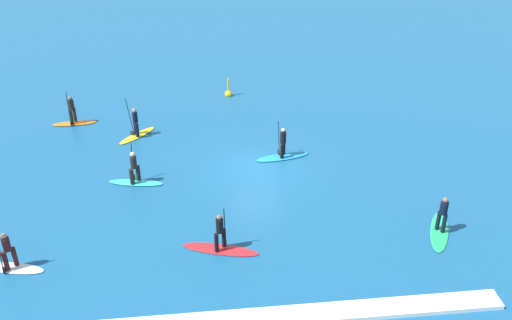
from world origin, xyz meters
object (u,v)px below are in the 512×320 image
Objects in this scene: surfer_on_white_board at (10,259)px; surfer_on_red_board at (220,242)px; surfer_on_teal_board at (135,175)px; surfer_on_blue_board at (283,151)px; surfer_on_yellow_board at (136,129)px; surfer_on_green_board at (441,223)px; surfer_on_orange_board at (73,117)px; marker_buoy at (229,93)px.

surfer_on_red_board is (8.36, 0.29, -0.05)m from surfer_on_white_board.
surfer_on_blue_board is (7.68, 1.82, -0.07)m from surfer_on_teal_board.
surfer_on_teal_board is 5.23m from surfer_on_yellow_board.
surfer_on_orange_board reaches higher than surfer_on_green_board.
surfer_on_white_board reaches higher than surfer_on_orange_board.
surfer_on_blue_board is 9.05m from marker_buoy.
surfer_on_white_board is 19.27m from marker_buoy.
surfer_on_blue_board reaches higher than surfer_on_teal_board.
surfer_on_red_board reaches higher than surfer_on_green_board.
surfer_on_white_board is 1.04× the size of surfer_on_orange_board.
marker_buoy is at bearing 175.28° from surfer_on_yellow_board.
surfer_on_white_board is at bearing -160.91° from surfer_on_red_board.
surfer_on_blue_board is at bearing -75.04° from marker_buoy.
surfer_on_green_board is 18.04m from marker_buoy.
surfer_on_white_board is 2.02× the size of marker_buoy.
surfer_on_blue_board is at bearing -132.84° from surfer_on_white_board.
surfer_on_orange_board is at bearing -48.78° from surfer_on_teal_board.
surfer_on_green_board is (13.85, -10.73, -0.01)m from surfer_on_yellow_board.
marker_buoy is at bearing -164.71° from surfer_on_orange_board.
surfer_on_blue_board reaches higher than surfer_on_green_board.
surfer_on_white_board is at bearing 64.85° from surfer_on_teal_board.
surfer_on_green_board is 1.21× the size of surfer_on_orange_board.
surfer_on_green_board is (9.60, 0.22, 0.02)m from surfer_on_red_board.
surfer_on_red_board is at bearing -94.97° from marker_buoy.
surfer_on_green_board is at bearing 117.75° from surfer_on_blue_board.
surfer_on_orange_board is (-17.74, 12.79, 0.02)m from surfer_on_green_board.
surfer_on_white_board is at bearing -120.51° from marker_buoy.
surfer_on_red_board is 9.60m from surfer_on_green_board.
marker_buoy is (5.67, 5.35, -0.28)m from surfer_on_yellow_board.
surfer_on_red_board is 1.09× the size of surfer_on_blue_board.
surfer_on_blue_board is at bearing -155.47° from surfer_on_teal_board.
marker_buoy is (-2.34, 8.74, -0.20)m from surfer_on_blue_board.
surfer_on_green_board is (17.96, 0.52, -0.02)m from surfer_on_white_board.
surfer_on_white_board reaches higher than surfer_on_blue_board.
surfer_on_red_board is 8.44m from surfer_on_blue_board.
surfer_on_white_board is 11.97m from surfer_on_yellow_board.
surfer_on_white_board is 0.81× the size of surfer_on_red_board.
surfer_on_yellow_board is at bearing -75.25° from surfer_on_teal_board.
surfer_on_teal_board is 14.61m from surfer_on_green_board.
surfer_on_teal_board is 0.92× the size of surfer_on_blue_board.
surfer_on_white_board is 7.49m from surfer_on_teal_board.
marker_buoy is at bearing -85.82° from surfer_on_blue_board.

